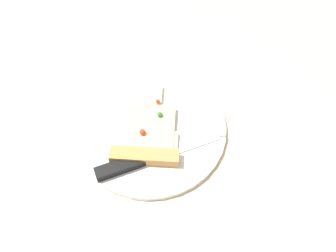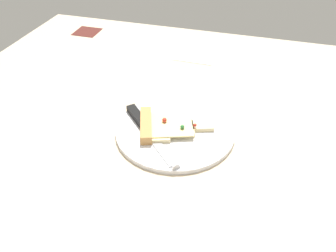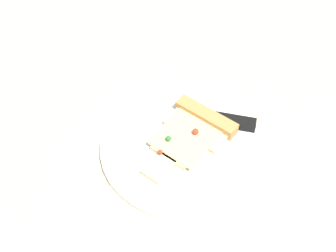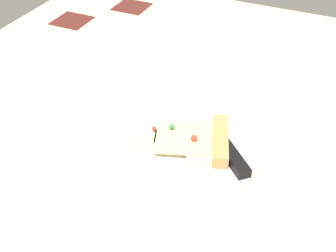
{
  "view_description": "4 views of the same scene",
  "coord_description": "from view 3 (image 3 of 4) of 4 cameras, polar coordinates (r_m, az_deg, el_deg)",
  "views": [
    {
      "loc": [
        15.32,
        -27.74,
        59.31
      ],
      "look_at": [
        1.29,
        5.04,
        2.08
      ],
      "focal_mm": 39.6,
      "sensor_mm": 36.0,
      "label": 1
    },
    {
      "loc": [
        59.25,
        20.48,
        51.66
      ],
      "look_at": [
        -0.22,
        3.02,
        2.93
      ],
      "focal_mm": 36.41,
      "sensor_mm": 36.0,
      "label": 2
    },
    {
      "loc": [
        -39.82,
        31.43,
        63.12
      ],
      "look_at": [
        1.93,
        4.57,
        2.26
      ],
      "focal_mm": 47.82,
      "sensor_mm": 36.0,
      "label": 3
    },
    {
      "loc": [
        -57.96,
        -19.32,
        51.2
      ],
      "look_at": [
        0.33,
        7.54,
        1.87
      ],
      "focal_mm": 48.87,
      "sensor_mm": 36.0,
      "label": 4
    }
  ],
  "objects": [
    {
      "name": "pizza_slice",
      "position": [
        0.78,
        2.94,
        -0.79
      ],
      "size": [
        14.12,
        19.01,
        2.42
      ],
      "rotation": [
        0.0,
        0.0,
        0.34
      ],
      "color": "beige",
      "rests_on": "plate"
    },
    {
      "name": "knife",
      "position": [
        0.81,
        4.4,
        1.13
      ],
      "size": [
        18.62,
        18.29,
        2.45
      ],
      "rotation": [
        0.0,
        0.0,
        -0.8
      ],
      "color": "silver",
      "rests_on": "plate"
    },
    {
      "name": "ground_plane",
      "position": [
        0.82,
        3.4,
        -1.17
      ],
      "size": [
        128.32,
        128.32,
        3.0
      ],
      "color": "#C6B293",
      "rests_on": "ground"
    },
    {
      "name": "plate",
      "position": [
        0.78,
        1.77,
        -2.61
      ],
      "size": [
        28.39,
        28.39,
        1.12
      ],
      "primitive_type": "cylinder",
      "color": "silver",
      "rests_on": "ground_plane"
    }
  ]
}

